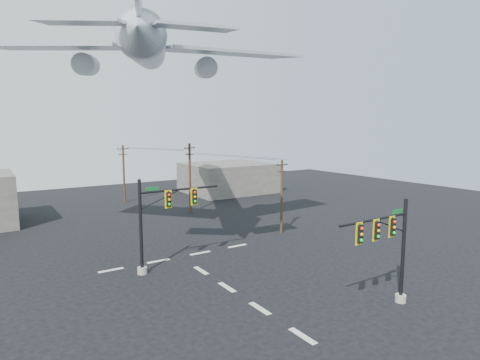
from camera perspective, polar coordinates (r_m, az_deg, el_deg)
ground at (r=26.56m, az=2.84°, el=-17.79°), size 120.00×120.00×0.00m
lane_markings at (r=30.67m, az=-3.19°, el=-14.18°), size 14.00×21.20×0.01m
signal_mast_near at (r=26.87m, az=20.51°, el=-9.12°), size 6.28×0.76×6.89m
signal_mast_far at (r=32.24m, az=-11.45°, el=-5.81°), size 7.13×0.82×7.44m
utility_pole_a at (r=42.80m, az=5.94°, el=-2.18°), size 1.58×0.33×7.90m
utility_pole_b at (r=53.21m, az=-7.14°, el=0.48°), size 1.80×0.74×9.21m
utility_pole_c at (r=62.44m, az=-16.20°, el=1.01°), size 1.77×0.29×8.64m
power_lines at (r=51.69m, az=-6.81°, el=3.91°), size 10.21×26.70×0.37m
airliner at (r=39.59m, az=-13.11°, el=17.78°), size 27.55×30.05×8.15m
building_right at (r=70.08m, az=-1.74°, el=0.34°), size 14.00×12.00×5.00m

